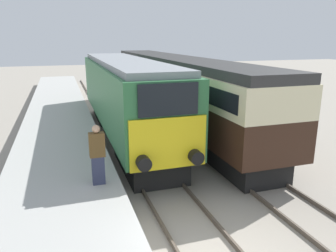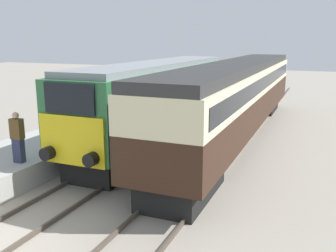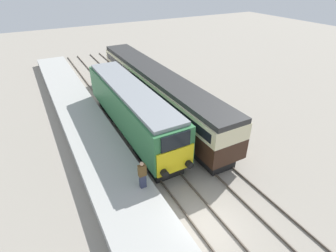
% 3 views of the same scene
% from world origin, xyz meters
% --- Properties ---
extents(platform_left, '(3.50, 50.00, 0.84)m').
position_xyz_m(platform_left, '(-3.30, 8.00, 0.42)').
color(platform_left, '#A8A8A3').
rests_on(platform_left, ground_plane).
extents(rails_near_track, '(1.51, 60.00, 0.14)m').
position_xyz_m(rails_near_track, '(0.00, 5.00, 0.07)').
color(rails_near_track, '#4C4238').
rests_on(rails_near_track, ground_plane).
extents(rails_far_track, '(1.50, 60.00, 0.14)m').
position_xyz_m(rails_far_track, '(3.40, 5.00, 0.07)').
color(rails_far_track, '#4C4238').
rests_on(rails_far_track, ground_plane).
extents(locomotive, '(2.70, 14.21, 3.99)m').
position_xyz_m(locomotive, '(0.00, 10.40, 2.22)').
color(locomotive, black).
rests_on(locomotive, ground_plane).
extents(passenger_carriage, '(2.75, 20.70, 3.94)m').
position_xyz_m(passenger_carriage, '(3.40, 12.85, 2.41)').
color(passenger_carriage, black).
rests_on(passenger_carriage, ground_plane).
extents(person_on_platform, '(0.44, 0.26, 1.78)m').
position_xyz_m(person_on_platform, '(-2.19, 3.40, 1.73)').
color(person_on_platform, '#2D334C').
rests_on(person_on_platform, platform_left).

